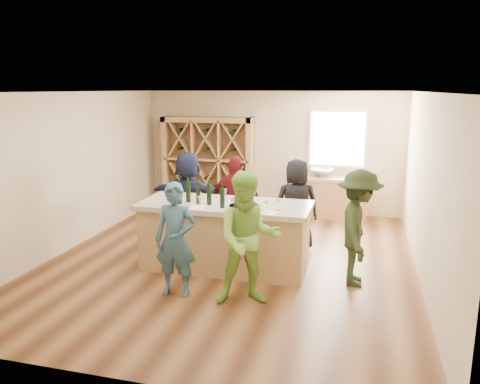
% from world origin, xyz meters
% --- Properties ---
extents(floor, '(6.00, 7.00, 0.10)m').
position_xyz_m(floor, '(0.00, 0.00, -0.05)').
color(floor, brown).
rests_on(floor, ground).
extents(ceiling, '(6.00, 7.00, 0.10)m').
position_xyz_m(ceiling, '(0.00, 0.00, 2.85)').
color(ceiling, white).
rests_on(ceiling, ground).
extents(wall_back, '(6.00, 0.10, 2.80)m').
position_xyz_m(wall_back, '(0.00, 3.55, 1.40)').
color(wall_back, beige).
rests_on(wall_back, ground).
extents(wall_front, '(6.00, 0.10, 2.80)m').
position_xyz_m(wall_front, '(0.00, -3.55, 1.40)').
color(wall_front, beige).
rests_on(wall_front, ground).
extents(wall_left, '(0.10, 7.00, 2.80)m').
position_xyz_m(wall_left, '(-3.05, 0.00, 1.40)').
color(wall_left, beige).
rests_on(wall_left, ground).
extents(wall_right, '(0.10, 7.00, 2.80)m').
position_xyz_m(wall_right, '(3.05, 0.00, 1.40)').
color(wall_right, beige).
rests_on(wall_right, ground).
extents(window_frame, '(1.30, 0.06, 1.30)m').
position_xyz_m(window_frame, '(1.50, 3.47, 1.75)').
color(window_frame, white).
rests_on(window_frame, wall_back).
extents(window_pane, '(1.18, 0.01, 1.18)m').
position_xyz_m(window_pane, '(1.50, 3.44, 1.75)').
color(window_pane, white).
rests_on(window_pane, wall_back).
extents(wine_rack, '(2.20, 0.45, 2.20)m').
position_xyz_m(wine_rack, '(-1.50, 3.27, 1.10)').
color(wine_rack, tan).
rests_on(wine_rack, floor).
extents(back_counter_base, '(1.60, 0.58, 0.86)m').
position_xyz_m(back_counter_base, '(1.40, 3.20, 0.43)').
color(back_counter_base, tan).
rests_on(back_counter_base, floor).
extents(back_counter_top, '(1.70, 0.62, 0.06)m').
position_xyz_m(back_counter_top, '(1.40, 3.20, 0.89)').
color(back_counter_top, '#BEAE9C').
rests_on(back_counter_top, back_counter_base).
extents(sink, '(0.54, 0.54, 0.19)m').
position_xyz_m(sink, '(1.20, 3.20, 1.01)').
color(sink, silver).
rests_on(sink, back_counter_top).
extents(faucet, '(0.02, 0.02, 0.30)m').
position_xyz_m(faucet, '(1.20, 3.38, 1.07)').
color(faucet, silver).
rests_on(faucet, back_counter_top).
extents(tasting_counter_base, '(2.60, 1.00, 1.00)m').
position_xyz_m(tasting_counter_base, '(-0.01, -0.33, 0.50)').
color(tasting_counter_base, tan).
rests_on(tasting_counter_base, floor).
extents(tasting_counter_top, '(2.72, 1.12, 0.08)m').
position_xyz_m(tasting_counter_top, '(-0.01, -0.33, 1.04)').
color(tasting_counter_top, '#BEAE9C').
rests_on(tasting_counter_top, tasting_counter_base).
extents(wine_bottle_a, '(0.09, 0.09, 0.33)m').
position_xyz_m(wine_bottle_a, '(-0.82, -0.51, 1.25)').
color(wine_bottle_a, black).
rests_on(wine_bottle_a, tasting_counter_top).
extents(wine_bottle_b, '(0.09, 0.09, 0.32)m').
position_xyz_m(wine_bottle_b, '(-0.68, -0.57, 1.24)').
color(wine_bottle_b, black).
rests_on(wine_bottle_b, tasting_counter_top).
extents(wine_bottle_c, '(0.09, 0.09, 0.32)m').
position_xyz_m(wine_bottle_c, '(-0.59, -0.42, 1.24)').
color(wine_bottle_c, black).
rests_on(wine_bottle_c, tasting_counter_top).
extents(wine_bottle_d, '(0.07, 0.07, 0.27)m').
position_xyz_m(wine_bottle_d, '(-0.39, -0.52, 1.22)').
color(wine_bottle_d, black).
rests_on(wine_bottle_d, tasting_counter_top).
extents(wine_bottle_e, '(0.09, 0.09, 0.32)m').
position_xyz_m(wine_bottle_e, '(-0.21, -0.50, 1.24)').
color(wine_bottle_e, black).
rests_on(wine_bottle_e, tasting_counter_top).
extents(wine_glass_a, '(0.09, 0.09, 0.18)m').
position_xyz_m(wine_glass_a, '(-0.28, -0.75, 1.17)').
color(wine_glass_a, white).
rests_on(wine_glass_a, tasting_counter_top).
extents(wine_glass_b, '(0.09, 0.09, 0.19)m').
position_xyz_m(wine_glass_b, '(0.22, -0.74, 1.18)').
color(wine_glass_b, white).
rests_on(wine_glass_b, tasting_counter_top).
extents(wine_glass_c, '(0.07, 0.07, 0.16)m').
position_xyz_m(wine_glass_c, '(0.74, -0.78, 1.16)').
color(wine_glass_c, white).
rests_on(wine_glass_c, tasting_counter_top).
extents(wine_glass_d, '(0.08, 0.08, 0.17)m').
position_xyz_m(wine_glass_d, '(0.47, -0.52, 1.17)').
color(wine_glass_d, white).
rests_on(wine_glass_d, tasting_counter_top).
extents(wine_glass_e, '(0.08, 0.08, 0.16)m').
position_xyz_m(wine_glass_e, '(0.89, -0.57, 1.16)').
color(wine_glass_e, white).
rests_on(wine_glass_e, tasting_counter_top).
extents(tasting_menu_a, '(0.27, 0.33, 0.00)m').
position_xyz_m(tasting_menu_a, '(-0.33, -0.69, 1.08)').
color(tasting_menu_a, white).
rests_on(tasting_menu_a, tasting_counter_top).
extents(tasting_menu_b, '(0.27, 0.33, 0.00)m').
position_xyz_m(tasting_menu_b, '(0.23, -0.77, 1.08)').
color(tasting_menu_b, white).
rests_on(tasting_menu_b, tasting_counter_top).
extents(tasting_menu_c, '(0.23, 0.29, 0.00)m').
position_xyz_m(tasting_menu_c, '(0.80, -0.74, 1.08)').
color(tasting_menu_c, white).
rests_on(tasting_menu_c, tasting_counter_top).
extents(person_near_left, '(0.62, 0.47, 1.61)m').
position_xyz_m(person_near_left, '(-0.38, -1.48, 0.81)').
color(person_near_left, '#335972').
rests_on(person_near_left, floor).
extents(person_near_right, '(0.99, 0.74, 1.81)m').
position_xyz_m(person_near_right, '(0.66, -1.49, 0.91)').
color(person_near_right, '#8CC64C').
rests_on(person_near_right, floor).
extents(person_server, '(0.54, 1.13, 1.73)m').
position_xyz_m(person_server, '(2.06, -0.46, 0.86)').
color(person_server, '#263319').
rests_on(person_server, floor).
extents(person_far_mid, '(0.99, 0.51, 1.68)m').
position_xyz_m(person_far_mid, '(-0.10, 0.68, 0.84)').
color(person_far_mid, '#590F14').
rests_on(person_far_mid, floor).
extents(person_far_right, '(0.94, 0.76, 1.66)m').
position_xyz_m(person_far_right, '(0.97, 0.82, 0.83)').
color(person_far_right, black).
rests_on(person_far_right, floor).
extents(person_far_left, '(1.63, 0.68, 1.72)m').
position_xyz_m(person_far_left, '(-1.06, 0.81, 0.86)').
color(person_far_left, '#191E38').
rests_on(person_far_left, floor).
extents(wine_bottle_f, '(0.07, 0.07, 0.30)m').
position_xyz_m(wine_bottle_f, '(0.04, -0.63, 1.23)').
color(wine_bottle_f, black).
rests_on(wine_bottle_f, tasting_counter_top).
extents(wine_glass_f, '(0.07, 0.07, 0.18)m').
position_xyz_m(wine_glass_f, '(-0.06, -0.13, 1.17)').
color(wine_glass_f, white).
rests_on(wine_glass_f, tasting_counter_top).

